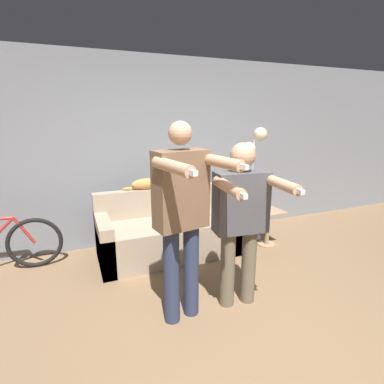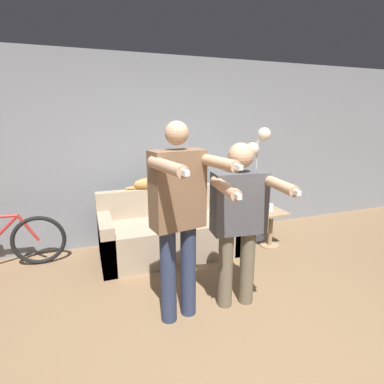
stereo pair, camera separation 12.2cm
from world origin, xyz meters
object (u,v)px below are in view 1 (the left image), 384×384
Objects in this scene: cat at (147,183)px; person_left at (182,212)px; side_table at (268,221)px; couch at (169,233)px; person_right at (241,215)px; cup at (267,206)px; floor_lamp at (254,159)px.

person_left is at bearing -93.55° from cat.
side_table is at bearing -19.39° from cat.
person_left is at bearing -147.91° from side_table.
person_right is at bearing -77.61° from couch.
person_left is 3.42× the size of side_table.
person_right is (0.29, -1.31, 0.63)m from couch.
cat is at bearing 112.74° from person_right.
side_table is at bearing -10.45° from couch.
person_right reaches higher than cup.
cat reaches higher than side_table.
floor_lamp reaches higher than cat.
couch is 1.03× the size of person_left.
cat reaches higher than cup.
person_right is (0.58, -0.00, -0.10)m from person_left.
person_left reaches higher than floor_lamp.
person_left is (-0.29, -1.31, 0.73)m from couch.
couch is 1.10× the size of floor_lamp.
couch reaches higher than cup.
cup is (1.10, 1.09, -0.36)m from person_right.
couch is at bearing 169.55° from side_table.
cat is 1.55m from floor_lamp.
side_table is (1.10, 1.05, -0.56)m from person_right.
cup is at bearing 50.93° from person_right.
floor_lamp is at bearing 59.47° from person_right.
cat is (-0.48, 1.61, 0.00)m from person_right.
cup is at bearing 23.47° from person_left.
person_left is at bearing -146.99° from cup.
person_right is at bearing -73.50° from cat.
floor_lamp is (1.03, 1.37, 0.28)m from person_right.
person_left is 1.12× the size of person_right.
cat is at bearing 170.99° from floor_lamp.
floor_lamp reaches higher than side_table.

